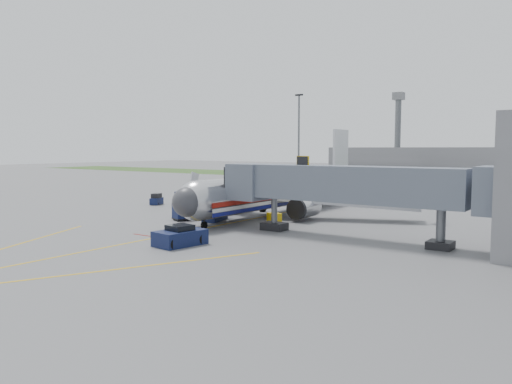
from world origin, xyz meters
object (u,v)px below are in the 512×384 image
Objects in this scene: pushback_tug at (180,237)px; ramp_worker at (234,203)px; belt_loader at (215,215)px; airliner at (280,191)px; baggage_tug at (157,200)px.

pushback_tug is 2.12× the size of ramp_worker.
belt_loader is at bearing 118.61° from pushback_tug.
airliner is 18.80m from baggage_tug.
airliner reaches higher than pushback_tug.
belt_loader is 7.62m from ramp_worker.
baggage_tug is at bearing -174.26° from airliner.
belt_loader reaches higher than pushback_tug.
airliner is 14.73× the size of baggage_tug.
ramp_worker reaches higher than pushback_tug.
baggage_tug is 17.46m from belt_loader.
baggage_tug is at bearing 157.13° from belt_loader.
pushback_tug is at bearing -127.22° from ramp_worker.
airliner reaches higher than baggage_tug.
pushback_tug is 0.88× the size of belt_loader.
ramp_worker is (-9.50, 18.94, 0.31)m from pushback_tug.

